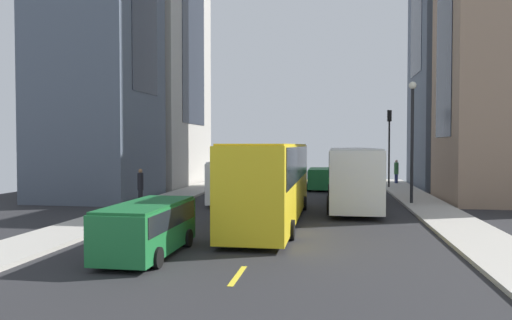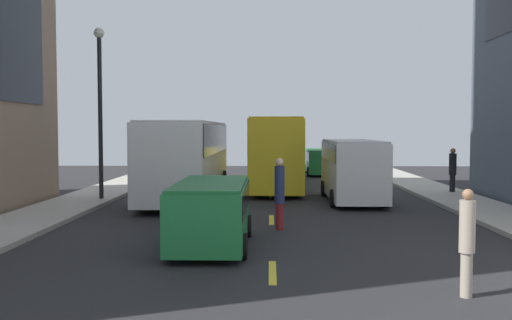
% 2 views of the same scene
% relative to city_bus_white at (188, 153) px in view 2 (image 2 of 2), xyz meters
% --- Properties ---
extents(ground_plane, '(42.34, 42.34, 0.00)m').
position_rel_city_bus_white_xyz_m(ground_plane, '(3.65, 1.17, -2.01)').
color(ground_plane, '#28282B').
extents(sidewalk_west, '(2.57, 44.00, 0.15)m').
position_rel_city_bus_white_xyz_m(sidewalk_west, '(-4.24, 1.17, -1.93)').
color(sidewalk_west, '#B2ADA3').
rests_on(sidewalk_west, ground).
extents(sidewalk_east, '(2.57, 44.00, 0.15)m').
position_rel_city_bus_white_xyz_m(sidewalk_east, '(11.53, 1.17, -1.93)').
color(sidewalk_east, '#B2ADA3').
rests_on(sidewalk_east, ground).
extents(lane_stripe_1, '(0.16, 2.00, 0.01)m').
position_rel_city_bus_white_xyz_m(lane_stripe_1, '(3.65, -12.83, -2.00)').
color(lane_stripe_1, yellow).
rests_on(lane_stripe_1, ground).
extents(lane_stripe_2, '(0.16, 2.00, 0.01)m').
position_rel_city_bus_white_xyz_m(lane_stripe_2, '(3.65, -5.83, -2.00)').
color(lane_stripe_2, yellow).
rests_on(lane_stripe_2, ground).
extents(lane_stripe_3, '(0.16, 2.00, 0.01)m').
position_rel_city_bus_white_xyz_m(lane_stripe_3, '(3.65, 1.17, -2.00)').
color(lane_stripe_3, yellow).
rests_on(lane_stripe_3, ground).
extents(lane_stripe_4, '(0.16, 2.00, 0.01)m').
position_rel_city_bus_white_xyz_m(lane_stripe_4, '(3.65, 8.17, -2.00)').
color(lane_stripe_4, yellow).
rests_on(lane_stripe_4, ground).
extents(lane_stripe_5, '(0.16, 2.00, 0.01)m').
position_rel_city_bus_white_xyz_m(lane_stripe_5, '(3.65, 15.17, -2.00)').
color(lane_stripe_5, yellow).
rests_on(lane_stripe_5, ground).
extents(lane_stripe_6, '(0.16, 2.00, 0.01)m').
position_rel_city_bus_white_xyz_m(lane_stripe_6, '(3.65, 22.17, -2.00)').
color(lane_stripe_6, yellow).
rests_on(lane_stripe_6, ground).
extents(city_bus_white, '(2.80, 11.03, 3.35)m').
position_rel_city_bus_white_xyz_m(city_bus_white, '(0.00, 0.00, 0.00)').
color(city_bus_white, silver).
rests_on(city_bus_white, ground).
extents(streetcar_yellow, '(2.70, 13.32, 3.59)m').
position_rel_city_bus_white_xyz_m(streetcar_yellow, '(3.86, 5.93, 0.12)').
color(streetcar_yellow, yellow).
rests_on(streetcar_yellow, ground).
extents(delivery_van_white, '(2.25, 6.13, 2.58)m').
position_rel_city_bus_white_xyz_m(delivery_van_white, '(7.07, -0.83, -0.49)').
color(delivery_van_white, white).
rests_on(delivery_van_white, ground).
extents(car_green_0, '(1.95, 4.73, 1.69)m').
position_rel_city_bus_white_xyz_m(car_green_0, '(6.96, 13.30, -1.01)').
color(car_green_0, '#1E7238').
rests_on(car_green_0, ground).
extents(car_green_1, '(1.96, 4.50, 1.68)m').
position_rel_city_bus_white_xyz_m(car_green_1, '(2.08, -10.24, -1.01)').
color(car_green_1, '#1E7238').
rests_on(car_green_1, ground).
extents(pedestrian_walking_far, '(0.28, 0.28, 1.97)m').
position_rel_city_bus_white_xyz_m(pedestrian_walking_far, '(7.14, -14.52, -0.94)').
color(pedestrian_walking_far, gray).
rests_on(pedestrian_walking_far, ground).
extents(pedestrian_crossing_near, '(0.34, 0.34, 2.02)m').
position_rel_city_bus_white_xyz_m(pedestrian_crossing_near, '(12.05, 1.68, -0.77)').
color(pedestrian_crossing_near, black).
rests_on(pedestrian_crossing_near, ground).
extents(pedestrian_crossing_mid, '(0.30, 0.30, 2.17)m').
position_rel_city_bus_white_xyz_m(pedestrian_crossing_mid, '(3.88, -7.65, -0.83)').
color(pedestrian_crossing_mid, maroon).
rests_on(pedestrian_crossing_mid, ground).
extents(streetlamp_near, '(0.44, 0.44, 7.08)m').
position_rel_city_bus_white_xyz_m(streetlamp_near, '(-3.45, -1.26, 2.48)').
color(streetlamp_near, black).
rests_on(streetlamp_near, ground).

